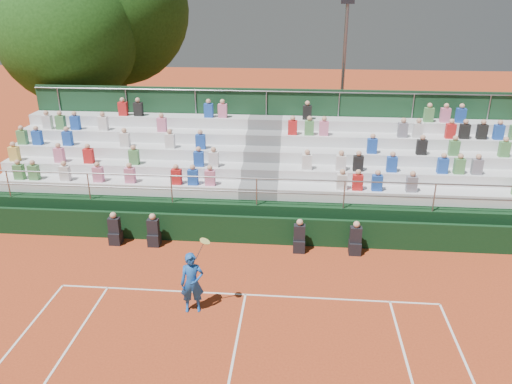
# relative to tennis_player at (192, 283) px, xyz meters

# --- Properties ---
(ground) EXTENTS (90.00, 90.00, 0.00)m
(ground) POSITION_rel_tennis_player_xyz_m (1.34, 0.86, -0.88)
(ground) COLOR #AF401D
(ground) RESTS_ON ground
(courtside_wall) EXTENTS (20.00, 0.15, 1.00)m
(courtside_wall) POSITION_rel_tennis_player_xyz_m (1.34, 4.06, -0.38)
(courtside_wall) COLOR black
(courtside_wall) RESTS_ON ground
(line_officials) EXTENTS (8.59, 0.40, 1.19)m
(line_officials) POSITION_rel_tennis_player_xyz_m (0.50, 3.61, -0.40)
(line_officials) COLOR black
(line_officials) RESTS_ON ground
(grandstand) EXTENTS (20.00, 5.20, 4.40)m
(grandstand) POSITION_rel_tennis_player_xyz_m (1.35, 7.30, 0.20)
(grandstand) COLOR black
(grandstand) RESTS_ON ground
(tennis_player) EXTENTS (0.88, 0.53, 2.22)m
(tennis_player) POSITION_rel_tennis_player_xyz_m (0.00, 0.00, 0.00)
(tennis_player) COLOR #1652AB
(tennis_player) RESTS_ON ground
(tree_west) EXTENTS (6.64, 6.64, 9.60)m
(tree_west) POSITION_rel_tennis_player_xyz_m (-8.28, 12.47, 5.39)
(tree_west) COLOR #3D2A16
(tree_west) RESTS_ON ground
(tree_east) EXTENTS (7.58, 7.58, 11.04)m
(tree_east) POSITION_rel_tennis_player_xyz_m (-6.90, 15.20, 6.36)
(tree_east) COLOR #3D2A16
(tree_east) RESTS_ON ground
(floodlight_mast) EXTENTS (0.60, 0.25, 7.95)m
(floodlight_mast) POSITION_rel_tennis_player_xyz_m (4.75, 13.09, 3.77)
(floodlight_mast) COLOR gray
(floodlight_mast) RESTS_ON ground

